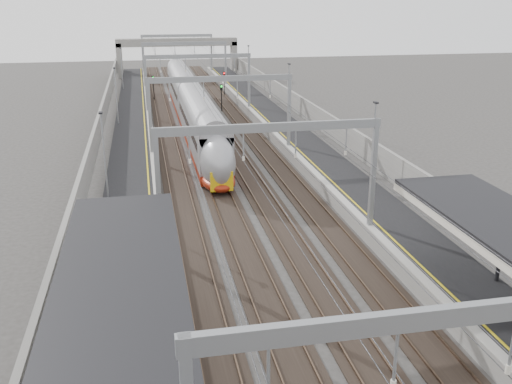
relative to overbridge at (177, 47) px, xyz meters
name	(u,v)px	position (x,y,z in m)	size (l,w,h in m)	color
platform_left	(133,150)	(-8.00, -55.00, -4.81)	(4.00, 120.00, 1.00)	black
platform_right	(297,142)	(8.00, -55.00, -4.81)	(4.00, 120.00, 1.00)	black
tracks	(218,150)	(0.00, -55.00, -5.26)	(11.40, 140.00, 0.20)	black
overhead_line	(208,78)	(0.00, -48.38, 0.83)	(13.00, 140.00, 6.60)	gray
overbridge	(177,47)	(0.00, 0.00, 0.00)	(22.00, 2.20, 6.90)	slate
wall_left	(97,140)	(-11.20, -55.00, -3.71)	(0.30, 120.00, 3.20)	slate
wall_right	(329,130)	(11.20, -55.00, -3.71)	(0.30, 120.00, 3.20)	slate
train	(193,112)	(-1.50, -45.76, -3.21)	(2.70, 49.22, 4.27)	maroon
signal_green	(153,83)	(-5.20, -25.16, -2.89)	(0.32, 0.32, 3.48)	black
signal_red_near	(221,93)	(3.20, -35.16, -2.89)	(0.32, 0.32, 3.48)	black
signal_red_far	(224,79)	(5.40, -22.44, -2.89)	(0.32, 0.32, 3.48)	black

